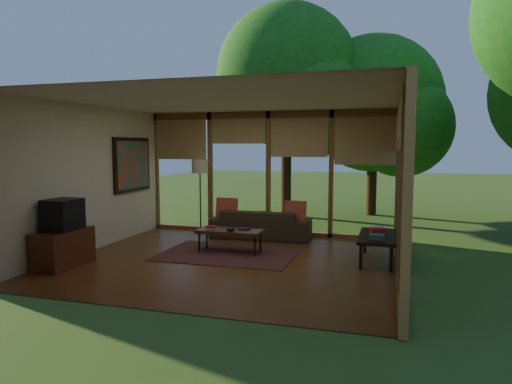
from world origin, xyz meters
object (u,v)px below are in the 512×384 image
(media_cabinet, at_px, (63,248))
(side_console, at_px, (377,238))
(sofa, at_px, (261,224))
(floor_lamp, at_px, (200,170))
(television, at_px, (63,215))
(coffee_table, at_px, (230,232))

(media_cabinet, relative_size, side_console, 0.71)
(sofa, height_order, floor_lamp, floor_lamp)
(sofa, relative_size, television, 3.78)
(floor_lamp, relative_size, coffee_table, 1.38)
(coffee_table, bearing_deg, sofa, 83.07)
(coffee_table, xyz_separation_m, side_console, (2.60, 0.10, 0.02))
(sofa, height_order, media_cabinet, sofa)
(sofa, height_order, television, television)
(floor_lamp, bearing_deg, side_console, -21.57)
(television, distance_m, floor_lamp, 3.48)
(coffee_table, bearing_deg, media_cabinet, -143.63)
(media_cabinet, distance_m, floor_lamp, 3.62)
(media_cabinet, bearing_deg, television, 0.00)
(sofa, height_order, coffee_table, sofa)
(coffee_table, bearing_deg, floor_lamp, 128.20)
(floor_lamp, xyz_separation_m, coffee_table, (1.29, -1.64, -1.01))
(television, distance_m, coffee_table, 2.83)
(media_cabinet, xyz_separation_m, television, (0.02, 0.00, 0.55))
(television, height_order, side_console, television)
(coffee_table, distance_m, side_console, 2.61)
(sofa, bearing_deg, television, 50.26)
(media_cabinet, distance_m, television, 0.55)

